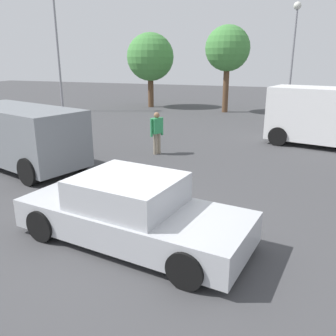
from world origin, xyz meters
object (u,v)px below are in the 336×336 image
sedan_foreground (132,212)px  van_white (334,116)px  pedestrian (157,130)px  light_post_mid (294,40)px  light_post_near (56,32)px  suv_dark (21,135)px

sedan_foreground → van_white: size_ratio=0.91×
pedestrian → light_post_mid: 12.97m
pedestrian → light_post_mid: size_ratio=0.24×
sedan_foreground → light_post_near: 19.27m
suv_dark → pedestrian: 4.63m
van_white → sedan_foreground: bearing=-100.2°
light_post_mid → van_white: bearing=-76.9°
van_white → suv_dark: size_ratio=1.04×
sedan_foreground → light_post_near: light_post_near is taller
light_post_mid → suv_dark: bearing=-117.9°
sedan_foreground → suv_dark: bearing=158.2°
van_white → light_post_mid: bearing=116.8°
light_post_near → light_post_mid: light_post_near is taller
van_white → light_post_near: bearing=176.9°
suv_dark → van_white: bearing=-129.6°
sedan_foreground → light_post_mid: 18.54m
sedan_foreground → pedestrian: bearing=116.3°
sedan_foreground → suv_dark: size_ratio=0.94×
sedan_foreground → suv_dark: 6.39m
suv_dark → light_post_mid: bearing=-100.6°
light_post_near → suv_dark: bearing=-60.0°
van_white → light_post_mid: light_post_mid is taller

